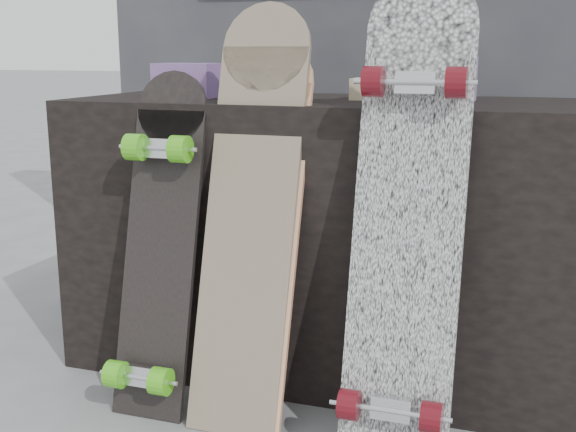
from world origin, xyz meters
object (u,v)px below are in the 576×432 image
(longboard_cascadia, at_px, (408,210))
(skateboard_dark, at_px, (158,240))
(longboard_celtic, at_px, (252,201))
(vendor_table, at_px, (348,237))
(longboard_geisha, at_px, (258,223))

(longboard_cascadia, bearing_deg, skateboard_dark, -179.71)
(longboard_celtic, distance_m, skateboard_dark, 0.27)
(vendor_table, bearing_deg, longboard_geisha, -113.97)
(vendor_table, xyz_separation_m, skateboard_dark, (-0.41, -0.40, 0.05))
(vendor_table, xyz_separation_m, longboard_cascadia, (0.24, -0.39, 0.18))
(longboard_cascadia, distance_m, skateboard_dark, 0.66)
(longboard_celtic, bearing_deg, longboard_geisha, -11.79)
(vendor_table, xyz_separation_m, longboard_celtic, (-0.17, -0.34, 0.16))
(longboard_geisha, relative_size, skateboard_dark, 1.09)
(vendor_table, height_order, longboard_geisha, longboard_geisha)
(vendor_table, distance_m, skateboard_dark, 0.57)
(skateboard_dark, bearing_deg, longboard_cascadia, 0.29)
(longboard_celtic, bearing_deg, vendor_table, 63.71)
(vendor_table, distance_m, longboard_geisha, 0.39)
(skateboard_dark, bearing_deg, vendor_table, 43.92)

